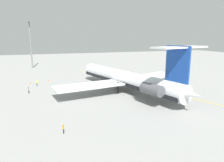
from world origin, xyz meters
TOP-DOWN VIEW (x-y plane):
  - ground at (0.00, 0.00)m, footprint 283.25×283.25m
  - main_jetliner at (-2.51, 12.86)m, footprint 45.81×40.97m
  - ground_crew_near_nose at (-22.59, 33.17)m, footprint 0.42×0.28m
  - ground_crew_near_tail at (13.07, -9.14)m, footprint 0.29×0.43m
  - ground_crew_portside at (13.95, 37.21)m, footprint 0.39×0.31m
  - ground_crew_starboard at (5.23, 39.34)m, footprint 0.42×0.29m
  - safety_cone_nose at (26.00, -2.80)m, footprint 0.40×0.40m
  - safety_cone_wingtip at (19.78, 33.38)m, footprint 0.40×0.40m
  - safety_cone_tail at (17.81, 39.38)m, footprint 0.40×0.40m
  - taxiway_centreline at (-1.25, 4.10)m, footprint 84.16×28.49m
  - light_mast at (55.63, 39.34)m, footprint 4.00×0.70m

SIDE VIEW (x-z plane):
  - ground at x=0.00m, z-range 0.00..0.00m
  - taxiway_centreline at x=-1.25m, z-range 0.00..0.01m
  - safety_cone_nose at x=26.00m, z-range 0.00..0.55m
  - safety_cone_wingtip at x=19.78m, z-range 0.00..0.55m
  - safety_cone_tail at x=17.81m, z-range 0.00..0.55m
  - ground_crew_near_nose at x=-22.59m, z-range 0.23..1.95m
  - ground_crew_starboard at x=5.23m, z-range 0.24..2.03m
  - ground_crew_near_tail at x=13.07m, z-range 0.24..2.04m
  - ground_crew_portside at x=13.95m, z-range 0.24..2.07m
  - main_jetliner at x=-2.51m, z-range -3.07..10.45m
  - light_mast at x=55.63m, z-range 1.19..23.75m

